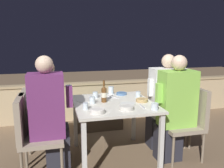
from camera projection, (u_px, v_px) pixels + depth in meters
ground_plane at (113, 158)px, 3.09m from camera, size 16.00×16.00×0.00m
parapet_wall at (92, 100)px, 4.55m from camera, size 9.00×0.18×0.71m
dining_table at (114, 109)px, 2.96m from camera, size 0.97×1.03×0.75m
planter_hedge at (97, 109)px, 4.04m from camera, size 0.80×0.47×0.60m
chair_left_near at (31, 130)px, 2.61m from camera, size 0.47×0.47×0.92m
person_purple_stripe at (50, 116)px, 2.63m from camera, size 0.48×0.26×1.36m
chair_left_far at (34, 121)px, 2.90m from camera, size 0.47×0.47×0.92m
person_blue_shirt at (52, 111)px, 2.93m from camera, size 0.47×0.26×1.28m
chair_right_near at (189, 117)px, 3.03m from camera, size 0.47×0.47×0.92m
person_green_blouse at (175, 108)px, 2.96m from camera, size 0.50×0.26×1.34m
chair_right_far at (178, 108)px, 3.41m from camera, size 0.47×0.47×0.92m
person_white_polo at (165, 101)px, 3.34m from camera, size 0.52×0.26×1.32m
beer_bottle at (104, 94)px, 2.94m from camera, size 0.07×0.07×0.28m
plate_0 at (128, 104)px, 2.87m from camera, size 0.18×0.18×0.01m
plate_1 at (85, 100)px, 3.03m from camera, size 0.22×0.22×0.01m
bowl_0 at (127, 107)px, 2.66m from camera, size 0.16×0.16×0.05m
bowl_1 at (122, 93)px, 3.34m from camera, size 0.15×0.15×0.03m
bowl_2 at (97, 111)px, 2.53m from camera, size 0.16×0.16×0.05m
bowl_3 at (142, 100)px, 2.98m from camera, size 0.15×0.15×0.04m
glass_cup_0 at (155, 106)px, 2.64m from camera, size 0.08×0.08×0.08m
glass_cup_1 at (92, 100)px, 2.89m from camera, size 0.07×0.07×0.08m
glass_cup_2 at (111, 90)px, 3.37m from camera, size 0.08×0.08×0.11m
glass_cup_3 at (85, 106)px, 2.65m from camera, size 0.06×0.06×0.08m
glass_cup_4 at (138, 94)px, 3.18m from camera, size 0.06×0.06×0.08m
glass_cup_5 at (95, 95)px, 3.16m from camera, size 0.07×0.07×0.08m
fork_0 at (142, 106)px, 2.76m from camera, size 0.03×0.17×0.01m
fork_1 at (113, 97)px, 3.18m from camera, size 0.12×0.14×0.01m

